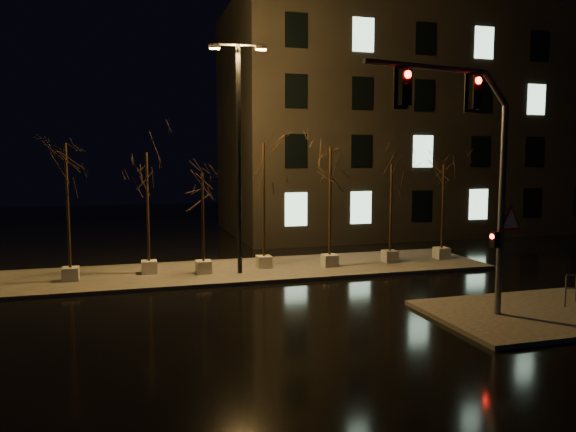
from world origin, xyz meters
name	(u,v)px	position (x,y,z in m)	size (l,w,h in m)	color
ground	(288,306)	(0.00, 0.00, 0.00)	(90.00, 90.00, 0.00)	black
median	(250,270)	(0.00, 6.00, 0.07)	(22.00, 5.00, 0.15)	#403E39
sidewalk_corner	(538,314)	(7.50, -3.50, 0.07)	(7.00, 5.00, 0.15)	#403E39
building	(405,124)	(14.00, 18.00, 7.50)	(25.00, 12.00, 15.00)	black
tree_0	(66,174)	(-7.55, 5.67, 4.48)	(1.80, 1.80, 5.71)	#B3B3A7
tree_1	(147,179)	(-4.41, 6.26, 4.21)	(1.80, 1.80, 5.35)	#B3B3A7
tree_2	(202,195)	(-2.15, 5.61, 3.55)	(1.80, 1.80, 4.47)	#B3B3A7
tree_3	(264,171)	(0.64, 6.02, 4.54)	(1.80, 1.80, 5.79)	#B3B3A7
tree_4	(330,174)	(3.63, 5.52, 4.39)	(1.80, 1.80, 5.59)	#B3B3A7
tree_5	(391,186)	(6.81, 5.76, 3.79)	(1.80, 1.80, 4.79)	#B3B3A7
tree_6	(443,185)	(9.66, 5.84, 3.78)	(1.80, 1.80, 4.78)	#B3B3A7
traffic_signal_mast	(475,157)	(4.82, -3.62, 5.15)	(6.14, 1.25, 7.60)	slate
streetlight_main	(239,143)	(-0.63, 5.25, 5.76)	(2.43, 0.64, 9.72)	black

